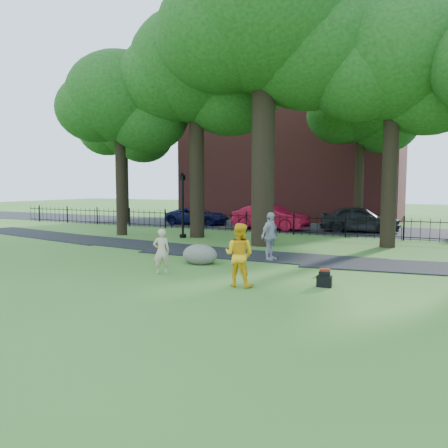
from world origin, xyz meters
The scene contains 17 objects.
ground centered at (0.00, 0.00, 0.00)m, with size 120.00×120.00×0.00m, color #3B6322.
footpath centered at (1.00, 3.90, 0.00)m, with size 36.00×2.60×0.03m, color black.
street centered at (0.00, 16.00, 0.00)m, with size 80.00×7.00×0.02m, color black.
iron_fence centered at (0.00, 12.00, 0.60)m, with size 44.00×0.04×1.20m.
brick_building centered at (-4.00, 24.00, 6.00)m, with size 18.00×8.00×12.00m, color maroon.
big_tree centered at (0.13, 7.09, 10.14)m, with size 10.08×8.61×14.37m.
tree_row centered at (0.52, 8.40, 8.15)m, with size 26.82×7.96×12.42m.
woman centered at (-0.50, -0.82, 0.75)m, with size 0.55×0.36×1.50m, color #D0B68F.
man centered at (2.52, -1.31, 0.92)m, with size 0.89×0.69×1.83m, color yellow.
pedestrian centered at (1.82, 3.14, 0.94)m, with size 1.10×0.46×1.88m, color #A8A7AC.
boulder centered at (-0.28, 1.34, 0.39)m, with size 1.34×1.01×0.78m, color #686357.
lamppost centered at (-5.06, 7.90, 1.76)m, with size 0.36×0.36×3.59m.
backpack centered at (4.75, -0.31, 0.16)m, with size 0.42×0.26×0.31m, color black.
red_bag centered at (4.40, 1.23, 0.11)m, with size 0.33×0.21×0.23m, color maroon.
red_sedan centered at (-2.24, 14.14, 0.81)m, with size 1.72×4.94×1.63m, color #AB0D28.
navy_van centered at (-8.29, 15.19, 0.64)m, with size 2.13×4.62×1.28m, color #0C0E3C.
grey_car centered at (3.26, 15.12, 0.81)m, with size 1.91×4.74×1.62m, color black.
Camera 1 is at (7.63, -12.62, 2.92)m, focal length 35.00 mm.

